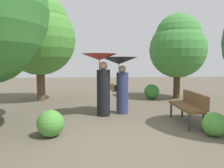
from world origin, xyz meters
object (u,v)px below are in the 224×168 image
tree_mid_right (178,45)px  person_left (102,75)px  park_bench (189,105)px  person_right (120,73)px  tree_near_left (39,34)px

tree_mid_right → person_left: bearing=-140.1°
person_left → park_bench: size_ratio=1.25×
person_left → tree_mid_right: bearing=-56.2°
person_right → park_bench: (1.67, -1.33, -0.79)m
person_left → person_right: 0.65m
person_left → park_bench: person_left is taller
person_left → tree_mid_right: 4.75m
person_left → person_right: size_ratio=1.05×
person_right → park_bench: bearing=-134.6°
park_bench → tree_near_left: (-4.78, 4.05, 2.33)m
park_bench → person_left: bearing=-113.1°
person_right → park_bench: person_right is taller
tree_mid_right → park_bench: bearing=-107.3°
person_left → person_right: (0.60, 0.24, 0.05)m
park_bench → tree_mid_right: tree_mid_right is taller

